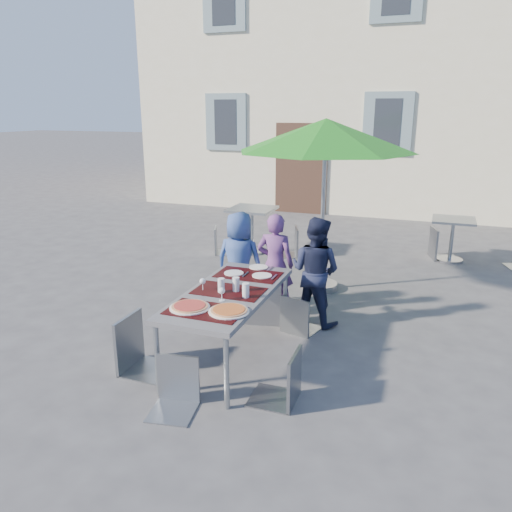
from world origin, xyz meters
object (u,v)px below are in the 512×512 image
at_px(child_1, 275,265).
at_px(pizza_near_right, 229,310).
at_px(chair_1, 263,275).
at_px(chair_5, 173,355).
at_px(dining_table, 229,296).
at_px(bg_chair_r_0, 291,225).
at_px(patio_umbrella, 326,137).
at_px(chair_4, 284,347).
at_px(child_0, 239,261).
at_px(child_2, 315,271).
at_px(chair_2, 299,293).
at_px(cafe_table_1, 452,232).
at_px(pizza_near_left, 190,307).
at_px(chair_3, 136,311).
at_px(chair_0, 221,281).
at_px(bg_chair_l_1, 441,225).
at_px(bg_chair_l_0, 221,225).
at_px(cafe_table_0, 252,221).

bearing_deg(child_1, pizza_near_right, 92.04).
relative_size(chair_1, chair_5, 1.20).
bearing_deg(dining_table, bg_chair_r_0, 96.99).
relative_size(pizza_near_right, patio_umbrella, 0.15).
bearing_deg(child_1, chair_4, 107.67).
bearing_deg(chair_4, chair_1, 115.40).
xyz_separation_m(pizza_near_right, child_0, (-0.63, 1.82, -0.12)).
relative_size(dining_table, child_1, 1.42).
distance_m(child_2, patio_umbrella, 1.92).
relative_size(chair_2, cafe_table_1, 1.16).
height_order(pizza_near_left, chair_2, chair_2).
bearing_deg(child_2, chair_3, 67.61).
bearing_deg(child_2, chair_0, 31.19).
bearing_deg(pizza_near_right, bg_chair_r_0, 98.97).
bearing_deg(bg_chair_r_0, child_2, -68.06).
height_order(chair_4, cafe_table_1, chair_4).
bearing_deg(dining_table, bg_chair_l_1, 66.43).
distance_m(pizza_near_left, chair_2, 1.58).
bearing_deg(child_0, chair_1, 143.79).
height_order(chair_3, chair_4, chair_3).
bearing_deg(chair_4, bg_chair_l_0, 120.53).
xyz_separation_m(cafe_table_0, bg_chair_r_0, (0.71, 0.07, -0.04)).
distance_m(chair_0, chair_5, 1.95).
xyz_separation_m(pizza_near_left, bg_chair_l_1, (2.17, 5.16, -0.16)).
xyz_separation_m(pizza_near_left, bg_chair_l_0, (-1.55, 4.17, -0.24)).
bearing_deg(chair_1, chair_4, -64.60).
relative_size(pizza_near_right, cafe_table_0, 0.45).
xyz_separation_m(child_1, cafe_table_1, (2.13, 3.23, -0.15)).
relative_size(child_2, bg_chair_r_0, 1.38).
xyz_separation_m(child_0, cafe_table_1, (2.61, 3.23, -0.14)).
relative_size(pizza_near_right, bg_chair_l_0, 0.41).
bearing_deg(pizza_near_right, chair_5, -122.32).
bearing_deg(chair_3, cafe_table_0, 95.61).
bearing_deg(bg_chair_r_0, chair_4, -74.44).
height_order(pizza_near_right, bg_chair_l_0, bg_chair_l_0).
distance_m(chair_1, chair_2, 0.52).
distance_m(cafe_table_0, bg_chair_l_1, 3.29).
xyz_separation_m(child_0, chair_0, (-0.08, -0.40, -0.15)).
bearing_deg(cafe_table_1, pizza_near_left, -114.88).
bearing_deg(dining_table, chair_1, 88.86).
bearing_deg(patio_umbrella, child_2, -80.63).
bearing_deg(cafe_table_0, patio_umbrella, -42.14).
height_order(chair_0, bg_chair_r_0, bg_chair_r_0).
height_order(bg_chair_l_0, bg_chair_r_0, bg_chair_r_0).
bearing_deg(chair_2, chair_3, -132.54).
xyz_separation_m(pizza_near_right, cafe_table_1, (1.98, 5.05, -0.26)).
relative_size(chair_2, patio_umbrella, 0.35).
distance_m(pizza_near_right, chair_2, 1.42).
height_order(child_1, cafe_table_0, child_1).
relative_size(chair_2, bg_chair_l_1, 0.84).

